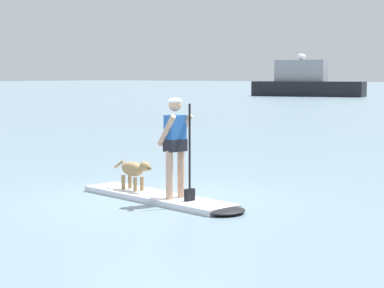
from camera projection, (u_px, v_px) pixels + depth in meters
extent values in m
plane|color=slate|center=(157.00, 200.00, 11.94)|extent=(400.00, 400.00, 0.00)
cube|color=silver|center=(157.00, 197.00, 11.93)|extent=(3.36, 1.23, 0.10)
ellipsoid|color=black|center=(225.00, 211.00, 10.75)|extent=(0.66, 0.77, 0.10)
cylinder|color=tan|center=(181.00, 173.00, 11.63)|extent=(0.12, 0.12, 0.81)
cylinder|color=tan|center=(169.00, 175.00, 11.45)|extent=(0.12, 0.12, 0.81)
cube|color=black|center=(175.00, 145.00, 11.49)|extent=(0.27, 0.39, 0.20)
cube|color=#2659A5|center=(175.00, 133.00, 11.47)|extent=(0.25, 0.37, 0.59)
sphere|color=tan|center=(175.00, 105.00, 11.43)|extent=(0.22, 0.22, 0.22)
ellipsoid|color=white|center=(175.00, 101.00, 11.42)|extent=(0.23, 0.23, 0.11)
cylinder|color=tan|center=(184.00, 129.00, 11.60)|extent=(0.43, 0.15, 0.54)
cylinder|color=tan|center=(167.00, 130.00, 11.34)|extent=(0.43, 0.15, 0.54)
cylinder|color=black|center=(190.00, 153.00, 11.25)|extent=(0.04, 0.04, 1.60)
cube|color=black|center=(190.00, 195.00, 11.32)|extent=(0.11, 0.19, 0.20)
ellipsoid|color=#997A51|center=(132.00, 169.00, 12.37)|extent=(0.60, 0.31, 0.26)
ellipsoid|color=#997A51|center=(145.00, 166.00, 12.11)|extent=(0.24, 0.19, 0.18)
ellipsoid|color=brown|center=(149.00, 168.00, 12.04)|extent=(0.13, 0.10, 0.08)
cylinder|color=#997A51|center=(119.00, 164.00, 12.64)|extent=(0.27, 0.09, 0.18)
cylinder|color=#997A51|center=(142.00, 184.00, 12.33)|extent=(0.07, 0.07, 0.25)
cylinder|color=#997A51|center=(135.00, 185.00, 12.22)|extent=(0.07, 0.07, 0.25)
cylinder|color=#997A51|center=(130.00, 181.00, 12.57)|extent=(0.07, 0.07, 0.25)
cylinder|color=#997A51|center=(123.00, 182.00, 12.47)|extent=(0.07, 0.07, 0.25)
cube|color=black|center=(308.00, 89.00, 70.45)|extent=(11.65, 5.46, 1.52)
cube|color=gray|center=(301.00, 71.00, 70.78)|extent=(5.45, 3.30, 2.18)
ellipsoid|color=white|center=(301.00, 57.00, 70.64)|extent=(0.90, 0.90, 0.60)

